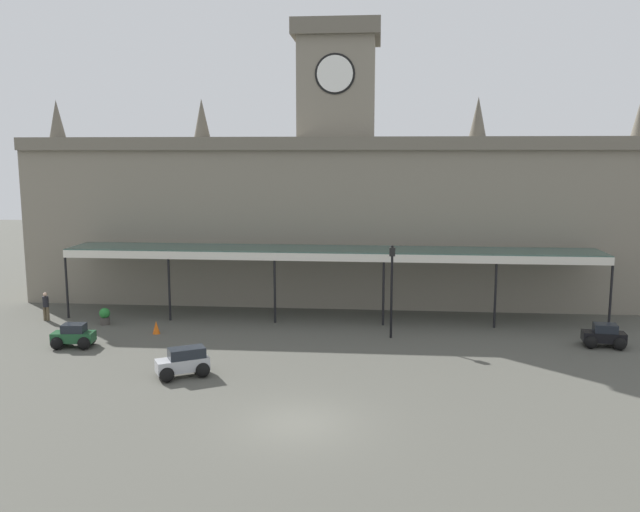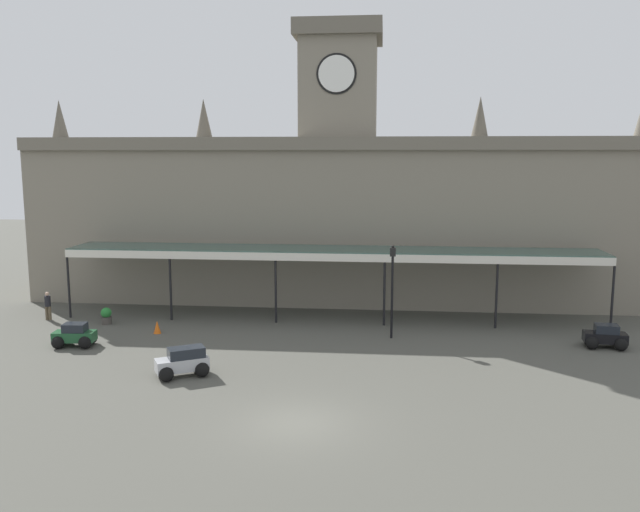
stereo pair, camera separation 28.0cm
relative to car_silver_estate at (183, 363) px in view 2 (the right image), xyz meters
name	(u,v)px [view 2 (the right image)]	position (x,y,z in m)	size (l,w,h in m)	color
ground_plane	(297,423)	(5.64, -4.57, -0.56)	(140.00, 140.00, 0.00)	#4D4D45
station_building	(339,211)	(5.64, 16.57, 5.31)	(40.13, 7.17, 17.80)	gray
entrance_canopy	(331,252)	(5.64, 10.76, 3.44)	(31.16, 3.26, 4.16)	#38564C
car_silver_estate	(183,363)	(0.00, 0.00, 0.00)	(2.43, 2.19, 1.27)	#B2B5BA
car_black_sedan	(605,338)	(19.80, 6.23, -0.06)	(2.14, 1.67, 1.19)	black
car_green_sedan	(75,337)	(-6.82, 3.82, -0.06)	(2.12, 1.64, 1.19)	#1E512D
pedestrian_beside_cars	(48,305)	(-10.85, 8.78, 0.34)	(0.39, 0.34, 1.67)	brown
victorian_lamppost	(392,281)	(9.14, 6.93, 2.51)	(0.30, 0.30, 4.95)	black
traffic_cone	(157,327)	(-3.50, 6.58, -0.21)	(0.40, 0.40, 0.70)	orange
planter_near_kerb	(106,316)	(-7.08, 8.22, -0.07)	(0.60, 0.60, 0.96)	#47423D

